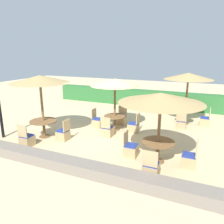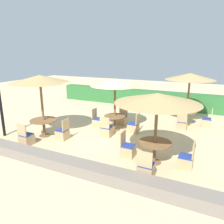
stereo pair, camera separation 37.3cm
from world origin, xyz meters
name	(u,v)px [view 1 (the left image)]	position (x,y,z in m)	size (l,w,h in m)	color
ground_plane	(107,134)	(0.00, 0.00, 0.00)	(40.00, 40.00, 0.00)	#D1BA8C
hedge_row	(143,98)	(0.00, 6.00, 0.56)	(13.00, 0.70, 1.11)	#2D6B33
stone_border	(63,163)	(0.00, -3.35, 0.18)	(10.00, 0.56, 0.36)	slate
parasol_center	(115,82)	(0.11, 0.69, 2.30)	(2.28, 2.28, 2.47)	brown
round_table_center	(115,119)	(0.11, 0.69, 0.55)	(1.02, 1.02, 0.70)	brown
patio_chair_center_east	(134,127)	(1.05, 0.74, 0.26)	(0.46, 0.46, 0.93)	tan
patio_chair_center_north	(121,119)	(0.08, 1.63, 0.26)	(0.46, 0.46, 0.93)	tan
patio_chair_center_west	(97,122)	(-0.85, 0.71, 0.26)	(0.46, 0.46, 0.93)	tan
patio_chair_center_south	(107,131)	(0.14, -0.25, 0.26)	(0.46, 0.46, 0.93)	tan
parasol_front_left	(40,79)	(-2.40, -1.41, 2.54)	(2.47, 2.47, 2.72)	brown
round_table_front_left	(44,124)	(-2.40, -1.41, 0.61)	(1.17, 1.17, 0.76)	brown
patio_chair_front_left_south	(27,140)	(-2.37, -2.48, 0.26)	(0.46, 0.46, 0.93)	tan
patio_chair_front_left_east	(63,134)	(-1.40, -1.39, 0.26)	(0.46, 0.46, 0.93)	tan
parasol_front_right	(161,98)	(2.69, -1.68, 2.23)	(2.75, 2.75, 2.40)	brown
round_table_front_right	(158,146)	(2.69, -1.68, 0.59)	(1.11, 1.11, 0.74)	brown
patio_chair_front_right_east	(189,160)	(3.72, -1.65, 0.26)	(0.46, 0.46, 0.93)	tan
patio_chair_front_right_west	(130,150)	(1.72, -1.68, 0.26)	(0.46, 0.46, 0.93)	tan
patio_chair_front_right_south	(151,169)	(2.72, -2.72, 0.26)	(0.46, 0.46, 0.93)	tan
parasol_back_right	(188,76)	(3.10, 3.06, 2.47)	(2.44, 2.44, 2.65)	brown
round_table_back_right	(185,113)	(3.10, 3.06, 0.54)	(1.00, 1.00, 0.70)	brown
patio_chair_back_right_south	(181,124)	(3.04, 2.08, 0.26)	(0.46, 0.46, 0.93)	tan
patio_chair_back_right_east	(205,121)	(4.10, 3.08, 0.26)	(0.46, 0.46, 0.93)	tan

